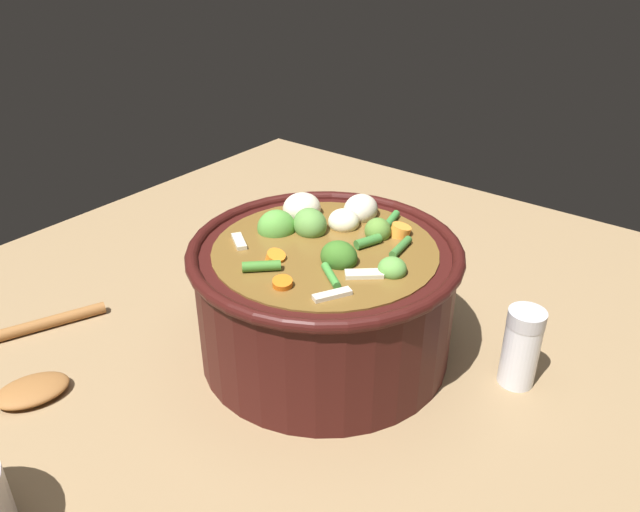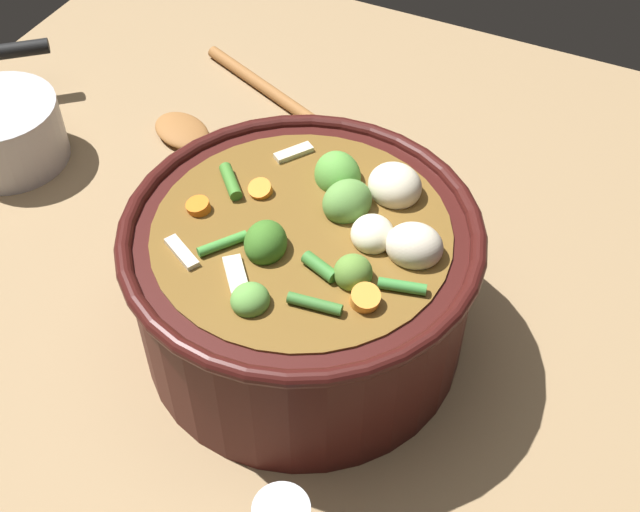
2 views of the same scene
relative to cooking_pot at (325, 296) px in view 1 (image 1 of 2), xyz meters
The scene contains 4 objects.
ground_plane 0.07m from the cooking_pot, 124.74° to the left, with size 1.10×1.10×0.00m, color #8C704C.
cooking_pot is the anchor object (origin of this frame).
wooden_spoon 0.34m from the cooking_pot, 43.99° to the left, with size 0.20×0.20×0.02m.
salt_shaker 0.22m from the cooking_pot, 157.44° to the right, with size 0.04×0.04×0.09m.
Camera 1 is at (-0.35, 0.46, 0.45)m, focal length 35.05 mm.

